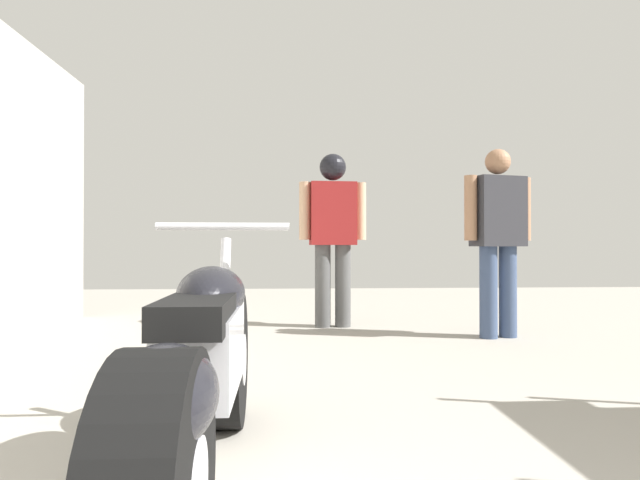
{
  "coord_description": "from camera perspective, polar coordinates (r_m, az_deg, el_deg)",
  "views": [
    {
      "loc": [
        -0.55,
        0.13,
        0.85
      ],
      "look_at": [
        -0.36,
        3.32,
        0.88
      ],
      "focal_mm": 31.33,
      "sensor_mm": 36.0,
      "label": 1
    }
  ],
  "objects": [
    {
      "name": "ground_plane",
      "position": [
        3.31,
        6.54,
        -15.43
      ],
      "size": [
        15.72,
        15.72,
        0.0
      ],
      "primitive_type": "plane",
      "color": "#9E998E"
    },
    {
      "name": "mechanic_with_helmet",
      "position": [
        5.83,
        1.32,
        1.74
      ],
      "size": [
        0.71,
        0.29,
        1.81
      ],
      "color": "#4C4C4C",
      "rests_on": "ground_plane"
    },
    {
      "name": "mechanic_in_blue",
      "position": [
        5.4,
        17.72,
        0.9
      ],
      "size": [
        0.7,
        0.36,
        1.74
      ],
      "color": "#384766",
      "rests_on": "ground_plane"
    },
    {
      "name": "motorcycle_maroon_cruiser",
      "position": [
        1.96,
        -12.08,
        -13.6
      ],
      "size": [
        0.6,
        2.04,
        0.95
      ],
      "color": "black",
      "rests_on": "ground_plane"
    }
  ]
}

